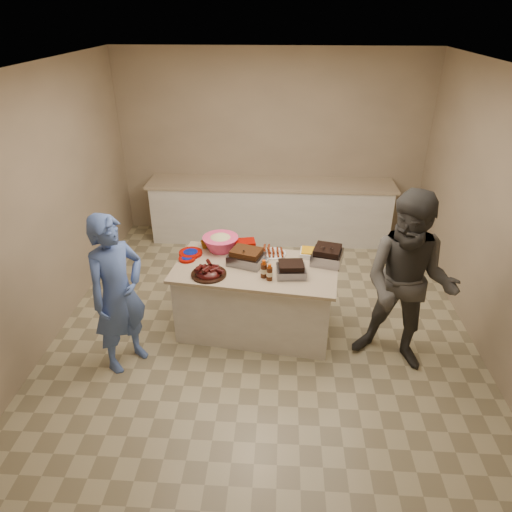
# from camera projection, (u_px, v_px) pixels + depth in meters

# --- Properties ---
(room) EXTENTS (4.50, 5.00, 2.70)m
(room) POSITION_uv_depth(u_px,v_px,m) (264.00, 324.00, 5.16)
(room) COLOR tan
(room) RESTS_ON ground
(back_counter) EXTENTS (3.60, 0.64, 0.90)m
(back_counter) POSITION_uv_depth(u_px,v_px,m) (270.00, 211.00, 6.86)
(back_counter) COLOR silver
(back_counter) RESTS_ON ground
(island) EXTENTS (1.77, 1.09, 0.79)m
(island) POSITION_uv_depth(u_px,v_px,m) (256.00, 328.00, 5.09)
(island) COLOR silver
(island) RESTS_ON ground
(rib_platter) EXTENTS (0.47, 0.47, 0.14)m
(rib_platter) POSITION_uv_depth(u_px,v_px,m) (209.00, 275.00, 4.57)
(rib_platter) COLOR #420C0A
(rib_platter) RESTS_ON island
(pulled_pork_tray) EXTENTS (0.41, 0.36, 0.11)m
(pulled_pork_tray) POSITION_uv_depth(u_px,v_px,m) (246.00, 264.00, 4.77)
(pulled_pork_tray) COLOR #47230F
(pulled_pork_tray) RESTS_ON island
(brisket_tray) EXTENTS (0.30, 0.26, 0.09)m
(brisket_tray) POSITION_uv_depth(u_px,v_px,m) (291.00, 275.00, 4.56)
(brisket_tray) COLOR black
(brisket_tray) RESTS_ON island
(roasting_pan) EXTENTS (0.37, 0.37, 0.12)m
(roasting_pan) POSITION_uv_depth(u_px,v_px,m) (327.00, 262.00, 4.79)
(roasting_pan) COLOR gray
(roasting_pan) RESTS_ON island
(coleslaw_bowl) EXTENTS (0.44, 0.44, 0.27)m
(coleslaw_bowl) POSITION_uv_depth(u_px,v_px,m) (221.00, 250.00, 5.03)
(coleslaw_bowl) COLOR #F43F74
(coleslaw_bowl) RESTS_ON island
(sausage_plate) EXTENTS (0.30, 0.30, 0.05)m
(sausage_plate) POSITION_uv_depth(u_px,v_px,m) (273.00, 254.00, 4.95)
(sausage_plate) COLOR silver
(sausage_plate) RESTS_ON island
(mac_cheese_dish) EXTENTS (0.30, 0.23, 0.07)m
(mac_cheese_dish) POSITION_uv_depth(u_px,v_px,m) (313.00, 256.00, 4.92)
(mac_cheese_dish) COLOR #F3AF10
(mac_cheese_dish) RESTS_ON island
(bbq_bottle_a) EXTENTS (0.07, 0.07, 0.19)m
(bbq_bottle_a) POSITION_uv_depth(u_px,v_px,m) (264.00, 277.00, 4.53)
(bbq_bottle_a) COLOR #3E1B0A
(bbq_bottle_a) RESTS_ON island
(bbq_bottle_b) EXTENTS (0.07, 0.07, 0.17)m
(bbq_bottle_b) POSITION_uv_depth(u_px,v_px,m) (269.00, 280.00, 4.49)
(bbq_bottle_b) COLOR #3E1B0A
(bbq_bottle_b) RESTS_ON island
(mustard_bottle) EXTENTS (0.05, 0.05, 0.13)m
(mustard_bottle) POSITION_uv_depth(u_px,v_px,m) (244.00, 264.00, 4.75)
(mustard_bottle) COLOR yellow
(mustard_bottle) RESTS_ON island
(sauce_bowl) EXTENTS (0.14, 0.06, 0.13)m
(sauce_bowl) POSITION_uv_depth(u_px,v_px,m) (262.00, 262.00, 4.80)
(sauce_bowl) COLOR silver
(sauce_bowl) RESTS_ON island
(plate_stack_large) EXTENTS (0.28, 0.28, 0.03)m
(plate_stack_large) POSITION_uv_depth(u_px,v_px,m) (191.00, 254.00, 4.94)
(plate_stack_large) COLOR #8D0800
(plate_stack_large) RESTS_ON island
(plate_stack_small) EXTENTS (0.20, 0.20, 0.02)m
(plate_stack_small) POSITION_uv_depth(u_px,v_px,m) (187.00, 260.00, 4.84)
(plate_stack_small) COLOR #8D0800
(plate_stack_small) RESTS_ON island
(plastic_cup) EXTENTS (0.10, 0.10, 0.09)m
(plastic_cup) POSITION_uv_depth(u_px,v_px,m) (205.00, 248.00, 5.07)
(plastic_cup) COLOR #8E540E
(plastic_cup) RESTS_ON island
(basket_stack) EXTENTS (0.25, 0.21, 0.11)m
(basket_stack) POSITION_uv_depth(u_px,v_px,m) (245.00, 250.00, 5.04)
(basket_stack) COLOR #8D0800
(basket_stack) RESTS_ON island
(guest_blue) EXTENTS (1.65, 1.40, 0.38)m
(guest_blue) POSITION_uv_depth(u_px,v_px,m) (130.00, 360.00, 4.63)
(guest_blue) COLOR #4C69B5
(guest_blue) RESTS_ON ground
(guest_gray) EXTENTS (1.51, 2.01, 0.68)m
(guest_gray) POSITION_uv_depth(u_px,v_px,m) (394.00, 360.00, 4.64)
(guest_gray) COLOR #494742
(guest_gray) RESTS_ON ground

